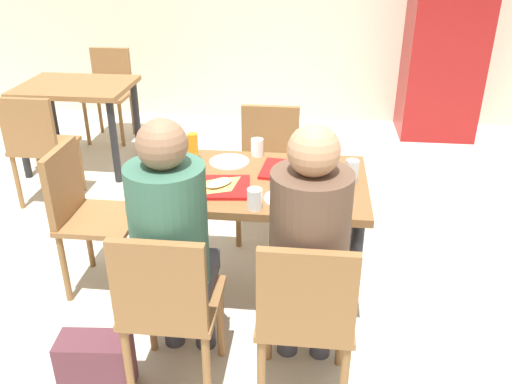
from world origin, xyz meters
TOP-DOWN VIEW (x-y plane):
  - ground_plane at (0.00, 0.00)m, footprint 10.00×10.00m
  - main_table at (0.00, 0.00)m, footprint 1.14×0.74m
  - chair_near_left at (-0.29, -0.76)m, footprint 0.40×0.40m
  - chair_near_right at (0.29, -0.76)m, footprint 0.40×0.40m
  - chair_far_side at (0.00, 0.76)m, footprint 0.40×0.40m
  - chair_left_end at (-0.95, 0.00)m, footprint 0.40×0.40m
  - person_in_red at (-0.29, -0.62)m, footprint 0.32×0.42m
  - person_in_brown_jacket at (0.29, -0.62)m, footprint 0.32×0.42m
  - tray_red_near at (-0.20, -0.13)m, footprint 0.39×0.30m
  - tray_red_far at (0.20, 0.11)m, footprint 0.38×0.30m
  - paper_plate_center at (-0.17, 0.20)m, footprint 0.22×0.22m
  - paper_plate_near_edge at (0.17, -0.20)m, footprint 0.22×0.22m
  - pizza_slice_a at (-0.17, -0.13)m, footprint 0.23×0.25m
  - pizza_slice_b at (0.23, 0.11)m, footprint 0.26×0.28m
  - plastic_cup_a at (-0.03, 0.32)m, footprint 0.07×0.07m
  - plastic_cup_b at (0.03, -0.32)m, footprint 0.07×0.07m
  - soda_can at (0.49, 0.02)m, footprint 0.07×0.07m
  - condiment_bottle at (-0.37, 0.20)m, footprint 0.06×0.06m
  - foil_bundle at (-0.49, -0.02)m, footprint 0.10×0.10m
  - handbag at (-0.64, -0.77)m, footprint 0.33×0.19m
  - drink_fridge at (1.48, 2.85)m, footprint 0.70×0.60m
  - background_table at (-1.68, 1.67)m, footprint 0.90×0.70m
  - background_chair_near at (-1.68, 0.93)m, footprint 0.40×0.40m
  - background_chair_far at (-1.68, 2.40)m, footprint 0.40×0.40m

SIDE VIEW (x-z plane):
  - ground_plane at x=0.00m, z-range -0.02..0.00m
  - handbag at x=-0.64m, z-range 0.00..0.28m
  - chair_near_left at x=-0.29m, z-range 0.07..0.93m
  - chair_near_right at x=0.29m, z-range 0.07..0.93m
  - chair_far_side at x=0.00m, z-range 0.07..0.93m
  - chair_left_end at x=-0.95m, z-range 0.07..0.93m
  - background_chair_near at x=-1.68m, z-range 0.07..0.93m
  - background_chair_far at x=-1.68m, z-range 0.07..0.93m
  - background_table at x=-1.68m, z-range 0.24..0.97m
  - main_table at x=0.00m, z-range 0.26..0.99m
  - paper_plate_center at x=-0.17m, z-range 0.73..0.73m
  - paper_plate_near_edge at x=0.17m, z-range 0.73..0.73m
  - tray_red_near at x=-0.20m, z-range 0.73..0.74m
  - tray_red_far at x=0.20m, z-range 0.73..0.74m
  - person_in_red at x=-0.29m, z-range 0.11..1.38m
  - person_in_brown_jacket at x=0.29m, z-range 0.11..1.38m
  - pizza_slice_a at x=-0.17m, z-range 0.74..0.76m
  - pizza_slice_b at x=0.23m, z-range 0.74..0.76m
  - plastic_cup_a at x=-0.03m, z-range 0.73..0.83m
  - plastic_cup_b at x=0.03m, z-range 0.73..0.83m
  - foil_bundle at x=-0.49m, z-range 0.73..0.83m
  - soda_can at x=0.49m, z-range 0.73..0.85m
  - condiment_bottle at x=-0.37m, z-range 0.73..0.89m
  - drink_fridge at x=1.48m, z-range 0.00..1.90m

